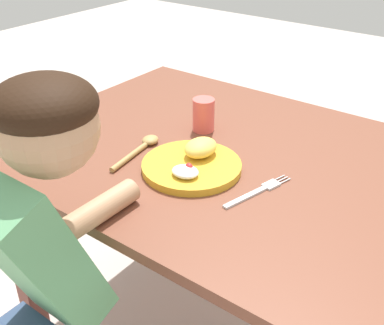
% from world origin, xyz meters
% --- Properties ---
extents(dining_table, '(1.20, 0.89, 0.68)m').
position_xyz_m(dining_table, '(0.00, 0.00, 0.59)').
color(dining_table, brown).
rests_on(dining_table, ground_plane).
extents(plate, '(0.25, 0.25, 0.06)m').
position_xyz_m(plate, '(-0.02, -0.12, 0.70)').
color(plate, gold).
rests_on(plate, dining_table).
extents(fork, '(0.07, 0.21, 0.01)m').
position_xyz_m(fork, '(0.16, -0.12, 0.69)').
color(fork, silver).
rests_on(fork, dining_table).
extents(spoon, '(0.06, 0.21, 0.02)m').
position_xyz_m(spoon, '(-0.20, -0.13, 0.69)').
color(spoon, '#A9874C').
rests_on(spoon, dining_table).
extents(drinking_cup, '(0.06, 0.06, 0.10)m').
position_xyz_m(drinking_cup, '(-0.13, 0.07, 0.73)').
color(drinking_cup, '#F05F58').
rests_on(drinking_cup, dining_table).
extents(person, '(0.19, 0.39, 1.04)m').
position_xyz_m(person, '(-0.05, -0.58, 0.61)').
color(person, '#324667').
rests_on(person, ground_plane).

